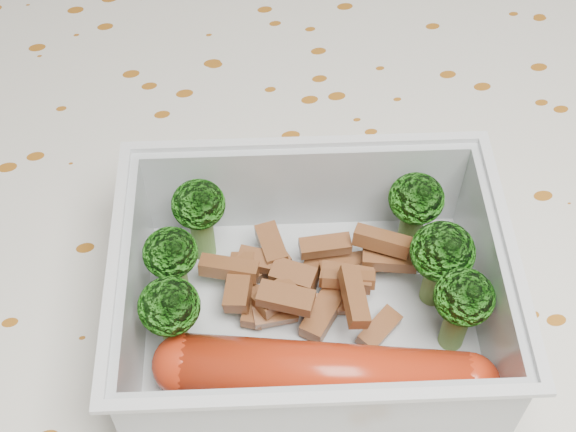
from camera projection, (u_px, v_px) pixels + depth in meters
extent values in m
cube|color=brown|center=(269.00, 271.00, 0.40)|extent=(1.40, 0.90, 0.04)
cube|color=silver|center=(269.00, 244.00, 0.38)|extent=(1.46, 0.96, 0.01)
cube|color=silver|center=(311.00, 324.00, 0.35)|extent=(0.17, 0.14, 0.00)
cube|color=silver|center=(305.00, 188.00, 0.36)|extent=(0.15, 0.03, 0.05)
cube|color=silver|center=(321.00, 419.00, 0.30)|extent=(0.15, 0.03, 0.05)
cube|color=silver|center=(488.00, 285.00, 0.33)|extent=(0.02, 0.11, 0.05)
cube|color=silver|center=(134.00, 298.00, 0.33)|extent=(0.02, 0.11, 0.05)
cube|color=silver|center=(305.00, 142.00, 0.35)|extent=(0.16, 0.03, 0.00)
cube|color=silver|center=(324.00, 398.00, 0.27)|extent=(0.16, 0.03, 0.00)
cube|color=silver|center=(512.00, 249.00, 0.31)|extent=(0.02, 0.11, 0.00)
cube|color=silver|center=(113.00, 262.00, 0.31)|extent=(0.02, 0.11, 0.00)
cylinder|color=#608C3F|center=(203.00, 234.00, 0.36)|extent=(0.01, 0.01, 0.03)
ellipsoid|color=#2C7E1C|center=(198.00, 204.00, 0.34)|extent=(0.02, 0.02, 0.02)
cylinder|color=#608C3F|center=(410.00, 229.00, 0.36)|extent=(0.01, 0.01, 0.03)
ellipsoid|color=#2C7E1C|center=(416.00, 199.00, 0.35)|extent=(0.02, 0.02, 0.02)
cylinder|color=#608C3F|center=(176.00, 282.00, 0.35)|extent=(0.01, 0.01, 0.03)
ellipsoid|color=#2C7E1C|center=(170.00, 253.00, 0.33)|extent=(0.02, 0.02, 0.02)
cylinder|color=#608C3F|center=(435.00, 281.00, 0.35)|extent=(0.01, 0.01, 0.02)
ellipsoid|color=#2C7E1C|center=(443.00, 252.00, 0.33)|extent=(0.03, 0.03, 0.02)
cylinder|color=#608C3F|center=(175.00, 334.00, 0.33)|extent=(0.01, 0.01, 0.03)
ellipsoid|color=#2C7E1C|center=(169.00, 306.00, 0.31)|extent=(0.02, 0.02, 0.02)
cylinder|color=#608C3F|center=(455.00, 325.00, 0.33)|extent=(0.01, 0.01, 0.03)
ellipsoid|color=#2C7E1C|center=(464.00, 297.00, 0.32)|extent=(0.02, 0.02, 0.02)
cube|color=brown|center=(286.00, 298.00, 0.33)|extent=(0.03, 0.02, 0.01)
cube|color=brown|center=(262.00, 266.00, 0.36)|extent=(0.03, 0.02, 0.01)
cube|color=brown|center=(271.00, 246.00, 0.36)|extent=(0.01, 0.02, 0.01)
cube|color=brown|center=(240.00, 282.00, 0.35)|extent=(0.02, 0.03, 0.01)
cube|color=brown|center=(346.00, 278.00, 0.35)|extent=(0.02, 0.02, 0.01)
cube|color=brown|center=(313.00, 266.00, 0.36)|extent=(0.02, 0.03, 0.01)
cube|color=brown|center=(293.00, 276.00, 0.35)|extent=(0.02, 0.02, 0.01)
cube|color=brown|center=(349.00, 264.00, 0.36)|extent=(0.03, 0.01, 0.01)
cube|color=brown|center=(256.00, 307.00, 0.35)|extent=(0.02, 0.02, 0.01)
cube|color=brown|center=(275.00, 315.00, 0.34)|extent=(0.02, 0.01, 0.01)
cube|color=brown|center=(325.00, 246.00, 0.36)|extent=(0.02, 0.01, 0.01)
cube|color=brown|center=(229.00, 268.00, 0.35)|extent=(0.03, 0.02, 0.01)
cube|color=brown|center=(379.00, 329.00, 0.34)|extent=(0.02, 0.02, 0.01)
cube|color=brown|center=(325.00, 304.00, 0.35)|extent=(0.03, 0.01, 0.01)
cube|color=brown|center=(276.00, 297.00, 0.34)|extent=(0.02, 0.02, 0.01)
cube|color=brown|center=(382.00, 241.00, 0.35)|extent=(0.03, 0.02, 0.01)
cube|color=brown|center=(323.00, 314.00, 0.35)|extent=(0.02, 0.03, 0.01)
cube|color=brown|center=(354.00, 296.00, 0.33)|extent=(0.01, 0.03, 0.01)
cube|color=brown|center=(348.00, 278.00, 0.35)|extent=(0.02, 0.01, 0.01)
cube|color=brown|center=(389.00, 259.00, 0.35)|extent=(0.03, 0.02, 0.01)
cube|color=brown|center=(260.00, 260.00, 0.35)|extent=(0.02, 0.02, 0.01)
cylinder|color=#AF2A10|center=(325.00, 374.00, 0.32)|extent=(0.12, 0.06, 0.03)
sphere|color=#AF2A10|center=(468.00, 384.00, 0.32)|extent=(0.03, 0.03, 0.03)
sphere|color=#AF2A10|center=(184.00, 365.00, 0.32)|extent=(0.03, 0.03, 0.03)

